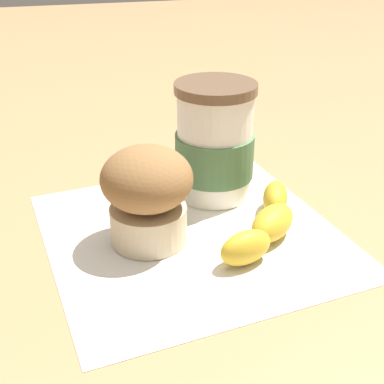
% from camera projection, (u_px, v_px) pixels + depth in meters
% --- Properties ---
extents(ground_plane, '(3.00, 3.00, 0.00)m').
position_uv_depth(ground_plane, '(192.00, 234.00, 0.51)').
color(ground_plane, '#A87C51').
extents(paper_napkin, '(0.30, 0.30, 0.00)m').
position_uv_depth(paper_napkin, '(192.00, 234.00, 0.51)').
color(paper_napkin, white).
rests_on(paper_napkin, ground_plane).
extents(coffee_cup, '(0.08, 0.08, 0.12)m').
position_uv_depth(coffee_cup, '(215.00, 144.00, 0.56)').
color(coffee_cup, white).
rests_on(coffee_cup, paper_napkin).
extents(muffin, '(0.08, 0.08, 0.09)m').
position_uv_depth(muffin, '(148.00, 194.00, 0.48)').
color(muffin, beige).
rests_on(muffin, paper_napkin).
extents(banana, '(0.12, 0.11, 0.03)m').
position_uv_depth(banana, '(266.00, 222.00, 0.50)').
color(banana, gold).
rests_on(banana, paper_napkin).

